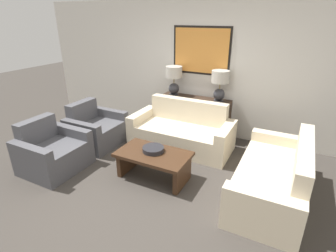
# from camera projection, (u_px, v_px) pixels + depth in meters

# --- Properties ---
(ground_plane) EXTENTS (20.00, 20.00, 0.00)m
(ground_plane) POSITION_uv_depth(u_px,v_px,m) (139.00, 188.00, 3.85)
(ground_plane) COLOR #3D3833
(back_wall) EXTENTS (7.77, 0.12, 2.65)m
(back_wall) POSITION_uv_depth(u_px,v_px,m) (201.00, 69.00, 5.31)
(back_wall) COLOR beige
(back_wall) RESTS_ON ground_plane
(console_table) EXTENTS (1.43, 0.37, 0.80)m
(console_table) POSITION_uv_depth(u_px,v_px,m) (195.00, 116.00, 5.46)
(console_table) COLOR #332319
(console_table) RESTS_ON ground_plane
(table_lamp_left) EXTENTS (0.33, 0.33, 0.59)m
(table_lamp_left) POSITION_uv_depth(u_px,v_px,m) (174.00, 77.00, 5.36)
(table_lamp_left) COLOR #333338
(table_lamp_left) RESTS_ON console_table
(table_lamp_right) EXTENTS (0.33, 0.33, 0.59)m
(table_lamp_right) POSITION_uv_depth(u_px,v_px,m) (220.00, 83.00, 4.95)
(table_lamp_right) COLOR #333338
(table_lamp_right) RESTS_ON console_table
(couch_by_back_wall) EXTENTS (1.90, 0.87, 0.86)m
(couch_by_back_wall) POSITION_uv_depth(u_px,v_px,m) (182.00, 132.00, 4.98)
(couch_by_back_wall) COLOR beige
(couch_by_back_wall) RESTS_ON ground_plane
(couch_by_side) EXTENTS (0.87, 1.90, 0.86)m
(couch_by_side) POSITION_uv_depth(u_px,v_px,m) (274.00, 178.00, 3.58)
(couch_by_side) COLOR beige
(couch_by_side) RESTS_ON ground_plane
(coffee_table) EXTENTS (1.10, 0.64, 0.43)m
(coffee_table) POSITION_uv_depth(u_px,v_px,m) (154.00, 160.00, 3.98)
(coffee_table) COLOR #3D2616
(coffee_table) RESTS_ON ground_plane
(decorative_bowl) EXTENTS (0.33, 0.33, 0.07)m
(decorative_bowl) POSITION_uv_depth(u_px,v_px,m) (153.00, 149.00, 3.97)
(decorative_bowl) COLOR #232328
(decorative_bowl) RESTS_ON coffee_table
(armchair_near_back_wall) EXTENTS (0.84, 0.94, 0.82)m
(armchair_near_back_wall) POSITION_uv_depth(u_px,v_px,m) (96.00, 130.00, 5.08)
(armchair_near_back_wall) COLOR #4C4C51
(armchair_near_back_wall) RESTS_ON ground_plane
(armchair_near_camera) EXTENTS (0.84, 0.94, 0.82)m
(armchair_near_camera) POSITION_uv_depth(u_px,v_px,m) (53.00, 152.00, 4.25)
(armchair_near_camera) COLOR #4C4C51
(armchair_near_camera) RESTS_ON ground_plane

